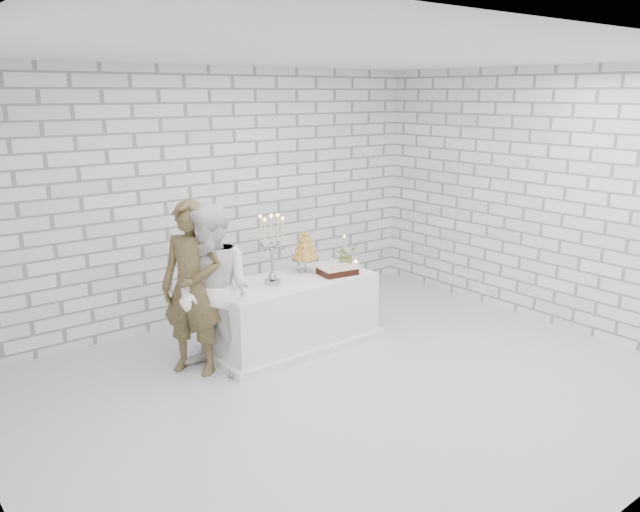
{
  "coord_description": "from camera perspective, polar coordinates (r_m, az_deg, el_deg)",
  "views": [
    {
      "loc": [
        -3.55,
        -4.07,
        2.7
      ],
      "look_at": [
        0.32,
        0.85,
        1.05
      ],
      "focal_mm": 34.95,
      "sensor_mm": 36.0,
      "label": 1
    }
  ],
  "objects": [
    {
      "name": "bride",
      "position": [
        6.07,
        -9.68,
        -3.23
      ],
      "size": [
        0.91,
        1.01,
        1.69
      ],
      "primitive_type": "imported",
      "rotation": [
        0.0,
        0.0,
        -1.17
      ],
      "color": "white",
      "rests_on": "ground"
    },
    {
      "name": "wall_right",
      "position": [
        7.81,
        19.82,
        5.05
      ],
      "size": [
        0.01,
        5.0,
        3.0
      ],
      "primitive_type": "cube",
      "color": "white",
      "rests_on": "ground"
    },
    {
      "name": "pillar_candle",
      "position": [
        6.97,
        3.26,
        -1.0
      ],
      "size": [
        0.09,
        0.09,
        0.12
      ],
      "primitive_type": "cylinder",
      "rotation": [
        0.0,
        0.0,
        0.21
      ],
      "color": "white",
      "rests_on": "cake_table"
    },
    {
      "name": "ceiling",
      "position": [
        5.41,
        3.1,
        17.92
      ],
      "size": [
        6.0,
        5.0,
        0.01
      ],
      "primitive_type": "cube",
      "color": "white",
      "rests_on": "ground"
    },
    {
      "name": "croquembouche",
      "position": [
        6.93,
        -1.36,
        0.48
      ],
      "size": [
        0.32,
        0.32,
        0.48
      ],
      "primitive_type": null,
      "rotation": [
        0.0,
        0.0,
        -0.03
      ],
      "color": "#A7752D",
      "rests_on": "cake_table"
    },
    {
      "name": "candelabra",
      "position": [
        6.46,
        -4.42,
        0.59
      ],
      "size": [
        0.39,
        0.39,
        0.75
      ],
      "primitive_type": null,
      "rotation": [
        0.0,
        0.0,
        -0.34
      ],
      "color": "#93939D",
      "rests_on": "cake_table"
    },
    {
      "name": "wall_back",
      "position": [
        7.56,
        -9.7,
        5.42
      ],
      "size": [
        6.0,
        0.01,
        3.0
      ],
      "primitive_type": "cube",
      "color": "white",
      "rests_on": "ground"
    },
    {
      "name": "flowers",
      "position": [
        7.14,
        2.41,
        0.04
      ],
      "size": [
        0.26,
        0.23,
        0.28
      ],
      "primitive_type": "imported",
      "rotation": [
        0.0,
        0.0,
        0.06
      ],
      "color": "olive",
      "rests_on": "cake_table"
    },
    {
      "name": "groom",
      "position": [
        6.15,
        -11.64,
        -2.92
      ],
      "size": [
        0.7,
        0.75,
        1.73
      ],
      "primitive_type": "imported",
      "rotation": [
        0.0,
        0.0,
        -0.94
      ],
      "color": "#44371F",
      "rests_on": "ground"
    },
    {
      "name": "extra_taper",
      "position": [
        7.28,
        2.24,
        0.52
      ],
      "size": [
        0.06,
        0.06,
        0.32
      ],
      "primitive_type": "cylinder",
      "rotation": [
        0.0,
        0.0,
        -0.08
      ],
      "color": "beige",
      "rests_on": "cake_table"
    },
    {
      "name": "cake_table",
      "position": [
        6.83,
        -2.48,
        -5.16
      ],
      "size": [
        1.8,
        0.8,
        0.75
      ],
      "primitive_type": "cube",
      "color": "white",
      "rests_on": "ground"
    },
    {
      "name": "chocolate_cake",
      "position": [
        6.88,
        1.61,
        -1.35
      ],
      "size": [
        0.43,
        0.34,
        0.08
      ],
      "primitive_type": "cube",
      "rotation": [
        0.0,
        0.0,
        -0.16
      ],
      "color": "black",
      "rests_on": "cake_table"
    },
    {
      "name": "ground",
      "position": [
        6.04,
        2.7,
        -11.82
      ],
      "size": [
        6.0,
        5.0,
        0.01
      ],
      "primitive_type": "cube",
      "color": "silver",
      "rests_on": "ground"
    },
    {
      "name": "wall_front",
      "position": [
        4.07,
        26.74,
        -4.05
      ],
      "size": [
        6.0,
        0.01,
        3.0
      ],
      "primitive_type": "cube",
      "color": "white",
      "rests_on": "ground"
    }
  ]
}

